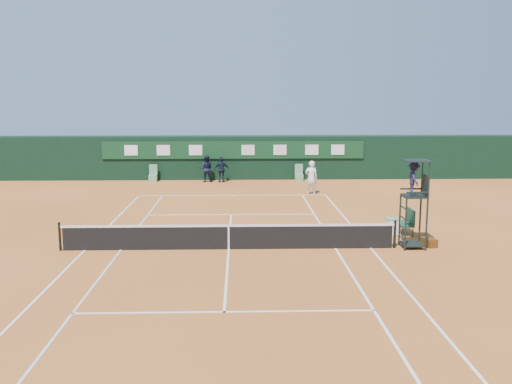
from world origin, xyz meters
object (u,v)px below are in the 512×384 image
tennis_net (229,236)px  player (311,178)px  umpire_chair (414,185)px  cooler (393,226)px  player_bench (407,220)px

tennis_net → player: size_ratio=6.45×
umpire_chair → cooler: size_ratio=5.30×
tennis_net → player_bench: size_ratio=10.75×
player_bench → cooler: bearing=164.2°
umpire_chair → player: 12.48m
umpire_chair → player: (-2.40, 12.16, -1.46)m
umpire_chair → player_bench: (0.44, 2.23, -1.86)m
player_bench → cooler: 0.64m
tennis_net → cooler: size_ratio=20.00×
cooler → player: player is taller
player_bench → player: (-2.85, 9.93, 0.40)m
tennis_net → player: bearing=69.0°
tennis_net → player_bench: same height
umpire_chair → player_bench: size_ratio=2.85×
cooler → player: bearing=103.2°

